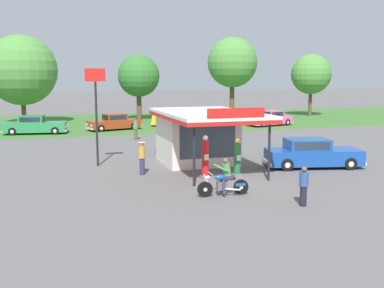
{
  "coord_description": "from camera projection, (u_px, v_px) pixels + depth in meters",
  "views": [
    {
      "loc": [
        -8.02,
        -19.63,
        4.86
      ],
      "look_at": [
        -1.05,
        2.52,
        1.4
      ],
      "focal_mm": 41.92,
      "sensor_mm": 36.0,
      "label": 1
    }
  ],
  "objects": [
    {
      "name": "featured_classic_sedan",
      "position": [
        312.0,
        154.0,
        24.37
      ],
      "size": [
        5.5,
        2.97,
        1.57
      ],
      "color": "#19479E",
      "rests_on": "ground"
    },
    {
      "name": "tree_oak_far_left",
      "position": [
        231.0,
        64.0,
        57.34
      ],
      "size": [
        6.38,
        6.38,
        9.95
      ],
      "color": "brown",
      "rests_on": "ground"
    },
    {
      "name": "parked_car_second_row_spare",
      "position": [
        114.0,
        123.0,
        41.81
      ],
      "size": [
        5.24,
        3.03,
        1.5
      ],
      "color": "#993819",
      "rests_on": "ground"
    },
    {
      "name": "parked_car_back_row_centre_left",
      "position": [
        270.0,
        119.0,
        45.54
      ],
      "size": [
        5.24,
        3.08,
        1.51
      ],
      "color": "#E55993",
      "rests_on": "ground"
    },
    {
      "name": "tree_oak_centre",
      "position": [
        139.0,
        76.0,
        51.1
      ],
      "size": [
        4.77,
        4.77,
        7.42
      ],
      "color": "brown",
      "rests_on": "ground"
    },
    {
      "name": "bystander_admiring_sedan",
      "position": [
        142.0,
        157.0,
        22.43
      ],
      "size": [
        0.37,
        0.37,
        1.68
      ],
      "color": "#2D3351",
      "rests_on": "ground"
    },
    {
      "name": "motorcycle_with_rider",
      "position": [
        224.0,
        180.0,
        18.48
      ],
      "size": [
        2.2,
        0.7,
        1.58
      ],
      "color": "black",
      "rests_on": "ground"
    },
    {
      "name": "tree_oak_far_right",
      "position": [
        21.0,
        72.0,
        46.13
      ],
      "size": [
        7.22,
        7.22,
        9.21
      ],
      "color": "brown",
      "rests_on": "ground"
    },
    {
      "name": "roadside_pole_sign",
      "position": [
        96.0,
        101.0,
        24.36
      ],
      "size": [
        1.1,
        0.12,
        5.34
      ],
      "color": "black",
      "rests_on": "ground"
    },
    {
      "name": "bystander_standing_back_lot",
      "position": [
        240.0,
        125.0,
        38.53
      ],
      "size": [
        0.34,
        0.34,
        1.49
      ],
      "color": "brown",
      "rests_on": "ground"
    },
    {
      "name": "grass_verge_strip",
      "position": [
        127.0,
        121.0,
        49.93
      ],
      "size": [
        120.0,
        24.0,
        0.01
      ],
      "primitive_type": "cube",
      "color": "#3D6B2D",
      "rests_on": "ground"
    },
    {
      "name": "bystander_leaning_by_kiosk",
      "position": [
        136.0,
        128.0,
        34.96
      ],
      "size": [
        0.37,
        0.37,
        1.7
      ],
      "color": "brown",
      "rests_on": "ground"
    },
    {
      "name": "gas_pump_offside",
      "position": [
        237.0,
        159.0,
        22.24
      ],
      "size": [
        0.44,
        0.44,
        1.88
      ],
      "color": "slate",
      "rests_on": "ground"
    },
    {
      "name": "tree_oak_right",
      "position": [
        311.0,
        74.0,
        56.48
      ],
      "size": [
        5.02,
        5.02,
        7.78
      ],
      "color": "brown",
      "rests_on": "ground"
    },
    {
      "name": "service_station_kiosk",
      "position": [
        199.0,
        133.0,
        25.14
      ],
      "size": [
        4.62,
        7.85,
        3.51
      ],
      "color": "silver",
      "rests_on": "ground"
    },
    {
      "name": "gas_pump_nearside",
      "position": [
        205.0,
        159.0,
        21.72
      ],
      "size": [
        0.44,
        0.44,
        2.09
      ],
      "color": "slate",
      "rests_on": "ground"
    },
    {
      "name": "bystander_chatting_near_pumps",
      "position": [
        304.0,
        185.0,
        16.99
      ],
      "size": [
        0.34,
        0.34,
        1.53
      ],
      "color": "black",
      "rests_on": "ground"
    },
    {
      "name": "parked_car_back_row_far_right",
      "position": [
        176.0,
        119.0,
        45.28
      ],
      "size": [
        5.3,
        2.9,
        1.6
      ],
      "color": "gold",
      "rests_on": "ground"
    },
    {
      "name": "ground_plane",
      "position": [
        228.0,
        179.0,
        21.62
      ],
      "size": [
        300.0,
        300.0,
        0.0
      ],
      "primitive_type": "plane",
      "color": "#5B5959"
    },
    {
      "name": "parked_car_back_row_right",
      "position": [
        35.0,
        126.0,
        38.92
      ],
      "size": [
        5.54,
        2.68,
        1.58
      ],
      "color": "#2D844C",
      "rests_on": "ground"
    }
  ]
}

